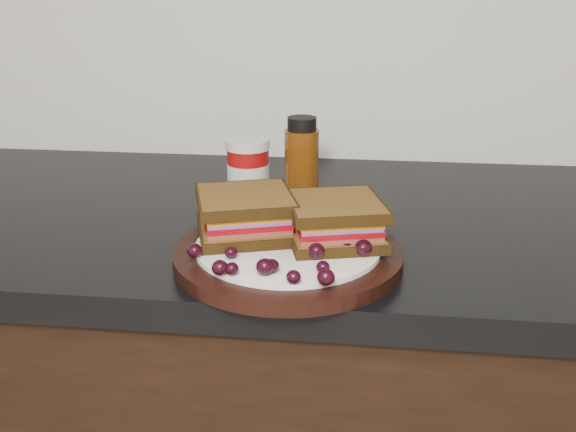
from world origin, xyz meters
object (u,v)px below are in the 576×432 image
Objects in this scene: plate at (288,255)px; oil_bottle at (302,164)px; condiment_jar at (248,170)px; sandwich_left at (245,214)px.

oil_bottle is at bearing 90.67° from plate.
plate is 0.24m from condiment_jar.
sandwich_left reaches higher than plate.
condiment_jar is at bearing 111.72° from plate.
condiment_jar reaches higher than plate.
sandwich_left is 0.18m from oil_bottle.
plate is 2.00× the size of oil_bottle.
plate is at bearing -68.28° from condiment_jar.
condiment_jar is at bearing 162.22° from oil_bottle.
sandwich_left is at bearing -81.05° from condiment_jar.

